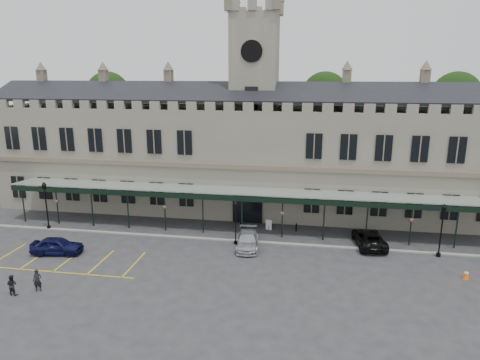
% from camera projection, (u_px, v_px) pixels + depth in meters
% --- Properties ---
extents(ground, '(140.00, 140.00, 0.00)m').
position_uv_depth(ground, '(228.00, 266.00, 36.04)').
color(ground, '#2D2D30').
extents(station_building, '(60.00, 10.36, 17.30)m').
position_uv_depth(station_building, '(254.00, 156.00, 49.67)').
color(station_building, slate).
rests_on(station_building, ground).
extents(clock_tower, '(5.60, 5.60, 24.80)m').
position_uv_depth(clock_tower, '(255.00, 97.00, 48.12)').
color(clock_tower, slate).
rests_on(clock_tower, ground).
extents(canopy, '(50.00, 4.10, 4.30)m').
position_uv_depth(canopy, '(242.00, 211.00, 42.59)').
color(canopy, '#8C9E93').
rests_on(canopy, ground).
extents(kerb, '(60.00, 0.40, 0.12)m').
position_uv_depth(kerb, '(239.00, 241.00, 41.29)').
color(kerb, gray).
rests_on(kerb, ground).
extents(parking_markings, '(16.00, 6.00, 0.01)m').
position_uv_depth(parking_markings, '(66.00, 262.00, 36.83)').
color(parking_markings, gold).
rests_on(parking_markings, ground).
extents(tree_behind_left, '(6.00, 6.00, 16.00)m').
position_uv_depth(tree_behind_left, '(108.00, 94.00, 60.30)').
color(tree_behind_left, '#332314').
rests_on(tree_behind_left, ground).
extents(tree_behind_mid, '(6.00, 6.00, 16.00)m').
position_uv_depth(tree_behind_mid, '(325.00, 96.00, 55.54)').
color(tree_behind_mid, '#332314').
rests_on(tree_behind_mid, ground).
extents(tree_behind_right, '(6.00, 6.00, 16.00)m').
position_uv_depth(tree_behind_right, '(456.00, 98.00, 53.00)').
color(tree_behind_right, '#332314').
rests_on(tree_behind_right, ground).
extents(lamp_post_left, '(0.48, 0.48, 5.10)m').
position_uv_depth(lamp_post_left, '(46.00, 201.00, 43.82)').
color(lamp_post_left, black).
rests_on(lamp_post_left, ground).
extents(lamp_post_mid, '(0.41, 0.41, 4.31)m').
position_uv_depth(lamp_post_mid, '(236.00, 219.00, 40.06)').
color(lamp_post_mid, black).
rests_on(lamp_post_mid, ground).
extents(lamp_post_right, '(0.47, 0.47, 4.93)m').
position_uv_depth(lamp_post_right, '(442.00, 225.00, 37.21)').
color(lamp_post_right, black).
rests_on(lamp_post_right, ground).
extents(traffic_cone, '(0.49, 0.49, 0.77)m').
position_uv_depth(traffic_cone, '(466.00, 274.00, 33.74)').
color(traffic_cone, '#FF6608').
rests_on(traffic_cone, ground).
extents(sign_board, '(0.63, 0.16, 1.09)m').
position_uv_depth(sign_board, '(269.00, 225.00, 44.21)').
color(sign_board, black).
rests_on(sign_board, ground).
extents(bollard_left, '(0.17, 0.17, 0.97)m').
position_uv_depth(bollard_left, '(241.00, 221.00, 45.36)').
color(bollard_left, black).
rests_on(bollard_left, ground).
extents(bollard_right, '(0.15, 0.15, 0.84)m').
position_uv_depth(bollard_right, '(296.00, 227.00, 43.81)').
color(bollard_right, black).
rests_on(bollard_right, ground).
extents(car_left_a, '(4.74, 2.45, 1.54)m').
position_uv_depth(car_left_a, '(57.00, 246.00, 38.31)').
color(car_left_a, '#0C0F38').
rests_on(car_left_a, ground).
extents(car_taxi, '(2.48, 5.03, 1.41)m').
position_uv_depth(car_taxi, '(247.00, 240.00, 39.73)').
color(car_taxi, '#A9ACB1').
rests_on(car_taxi, ground).
extents(car_van, '(3.07, 5.59, 1.48)m').
position_uv_depth(car_van, '(369.00, 238.00, 40.10)').
color(car_van, black).
rests_on(car_van, ground).
extents(person_a, '(0.73, 0.59, 1.72)m').
position_uv_depth(person_a, '(37.00, 280.00, 31.74)').
color(person_a, black).
rests_on(person_a, ground).
extents(person_b, '(0.79, 0.62, 1.57)m').
position_uv_depth(person_b, '(12.00, 285.00, 31.23)').
color(person_b, black).
rests_on(person_b, ground).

